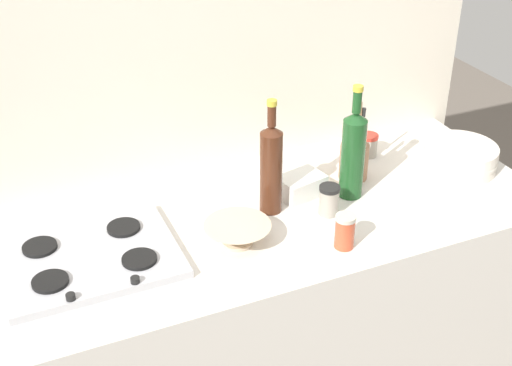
% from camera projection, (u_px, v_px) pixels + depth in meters
% --- Properties ---
extents(counter_block, '(1.80, 0.70, 0.90)m').
position_uv_depth(counter_block, '(256.00, 331.00, 2.35)').
color(counter_block, silver).
rests_on(counter_block, ground).
extents(backsplash_panel, '(1.90, 0.06, 2.40)m').
position_uv_depth(backsplash_panel, '(208.00, 80.00, 2.26)').
color(backsplash_panel, beige).
rests_on(backsplash_panel, ground).
extents(stovetop_hob, '(0.47, 0.36, 0.04)m').
position_uv_depth(stovetop_hob, '(90.00, 258.00, 1.92)').
color(stovetop_hob, '#B2B2B7').
rests_on(stovetop_hob, counter_block).
extents(plate_stack, '(0.25, 0.25, 0.08)m').
position_uv_depth(plate_stack, '(460.00, 157.00, 2.35)').
color(plate_stack, silver).
rests_on(plate_stack, counter_block).
extents(wine_bottle_leftmost, '(0.07, 0.07, 0.36)m').
position_uv_depth(wine_bottle_leftmost, '(271.00, 167.00, 2.08)').
color(wine_bottle_leftmost, '#472314').
rests_on(wine_bottle_leftmost, counter_block).
extents(wine_bottle_mid_left, '(0.07, 0.07, 0.37)m').
position_uv_depth(wine_bottle_mid_left, '(352.00, 152.00, 2.16)').
color(wine_bottle_mid_left, '#19471E').
rests_on(wine_bottle_mid_left, counter_block).
extents(mixing_bowl, '(0.19, 0.19, 0.06)m').
position_uv_depth(mixing_bowl, '(238.00, 233.00, 1.98)').
color(mixing_bowl, beige).
rests_on(mixing_bowl, counter_block).
extents(butter_dish, '(0.16, 0.13, 0.07)m').
position_uv_depth(butter_dish, '(301.00, 186.00, 2.21)').
color(butter_dish, white).
rests_on(butter_dish, counter_block).
extents(utensil_crock, '(0.09, 0.09, 0.32)m').
position_uv_depth(utensil_crock, '(354.00, 159.00, 2.29)').
color(utensil_crock, '#996B4C').
rests_on(utensil_crock, counter_block).
extents(condiment_jar_front, '(0.06, 0.06, 0.10)m').
position_uv_depth(condiment_jar_front, '(345.00, 231.00, 1.96)').
color(condiment_jar_front, '#C64C2D').
rests_on(condiment_jar_front, counter_block).
extents(condiment_jar_rear, '(0.06, 0.06, 0.09)m').
position_uv_depth(condiment_jar_rear, '(329.00, 200.00, 2.11)').
color(condiment_jar_rear, '#9E998C').
rests_on(condiment_jar_rear, counter_block).
extents(condiment_jar_spare, '(0.06, 0.06, 0.08)m').
position_uv_depth(condiment_jar_spare, '(369.00, 145.00, 2.43)').
color(condiment_jar_spare, '#9E998C').
rests_on(condiment_jar_spare, counter_block).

